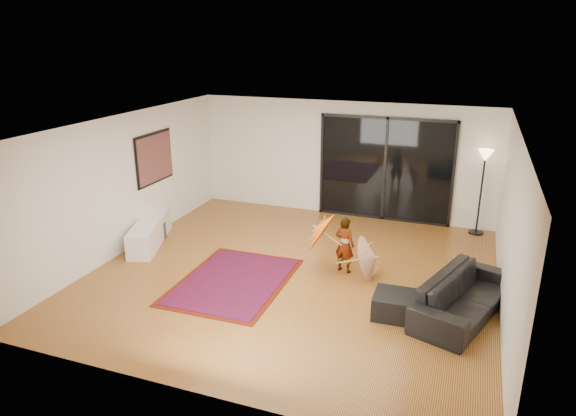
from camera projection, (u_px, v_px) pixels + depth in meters
The scene contains 17 objects.
floor at pixel (293, 273), 9.34m from camera, with size 7.00×7.00×0.00m, color #AE742F.
ceiling at pixel (293, 125), 8.47m from camera, with size 7.00×7.00×0.00m, color white.
wall_back at pixel (343, 159), 12.02m from camera, with size 7.00×7.00×0.00m, color silver.
wall_front at pixel (190, 294), 5.80m from camera, with size 7.00×7.00×0.00m, color silver.
wall_left at pixel (125, 184), 10.05m from camera, with size 7.00×7.00×0.00m, color silver.
wall_right at pixel (510, 228), 7.77m from camera, with size 7.00×7.00×0.00m, color silver.
sliding_door at pixel (385, 169), 11.72m from camera, with size 3.06×0.07×2.40m.
painting at pixel (155, 158), 10.83m from camera, with size 0.04×1.28×1.08m.
media_console at pixel (150, 232), 10.59m from camera, with size 0.46×1.85×0.51m, color white.
speaker at pixel (156, 232), 10.82m from camera, with size 0.30×0.30×0.35m, color #424244.
persian_rug at pixel (234, 281), 9.02m from camera, with size 1.83×2.52×0.02m.
sofa at pixel (464, 296), 7.88m from camera, with size 2.19×0.86×0.64m, color black.
ottoman at pixel (394, 305), 7.90m from camera, with size 0.63×0.63×0.36m, color black.
floor_lamp at pixel (484, 168), 10.75m from camera, with size 0.32×0.32×1.86m.
child at pixel (345, 245), 9.26m from camera, with size 0.38×0.25×1.05m, color #999999.
parasol_orange at pixel (315, 231), 9.33m from camera, with size 0.55×0.80×0.86m.
parasol_white at pixel (376, 254), 8.94m from camera, with size 0.53×0.81×0.88m.
Camera 1 is at (2.82, -7.98, 4.14)m, focal length 32.00 mm.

